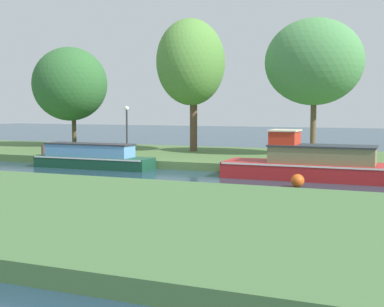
{
  "coord_description": "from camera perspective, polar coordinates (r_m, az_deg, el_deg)",
  "views": [
    {
      "loc": [
        9.91,
        -20.82,
        2.98
      ],
      "look_at": [
        0.96,
        1.2,
        0.9
      ],
      "focal_mm": 48.77,
      "sensor_mm": 36.0,
      "label": 1
    }
  ],
  "objects": [
    {
      "name": "channel_buoy",
      "position": [
        20.02,
        11.47,
        -2.93
      ],
      "size": [
        0.51,
        0.51,
        0.51
      ],
      "primitive_type": "sphere",
      "color": "#E55919",
      "rests_on": "ground_plane"
    },
    {
      "name": "ground_plane",
      "position": [
        23.25,
        -3.3,
        -2.37
      ],
      "size": [
        120.0,
        120.0,
        0.0
      ],
      "primitive_type": "plane",
      "color": "#1F3748"
    },
    {
      "name": "red_barge",
      "position": [
        22.43,
        12.86,
        -1.07
      ],
      "size": [
        7.1,
        2.26,
        2.06
      ],
      "color": "#AF2122",
      "rests_on": "ground_plane"
    },
    {
      "name": "lamp_post",
      "position": [
        28.06,
        -7.14,
        3.18
      ],
      "size": [
        0.24,
        0.24,
        2.68
      ],
      "color": "#333338",
      "rests_on": "riverbank_far"
    },
    {
      "name": "willow_tree_right",
      "position": [
        29.05,
        13.18,
        9.72
      ],
      "size": [
        5.27,
        4.41,
        7.37
      ],
      "color": "brown",
      "rests_on": "riverbank_far"
    },
    {
      "name": "mooring_post_near",
      "position": [
        23.56,
        17.91,
        -0.6
      ],
      "size": [
        0.13,
        0.13,
        0.76
      ],
      "primitive_type": "cylinder",
      "color": "#51382D",
      "rests_on": "riverbank_far"
    },
    {
      "name": "willow_tree_centre",
      "position": [
        30.91,
        -0.11,
        9.91
      ],
      "size": [
        3.9,
        4.71,
        7.76
      ],
      "color": "brown",
      "rests_on": "riverbank_far"
    },
    {
      "name": "willow_tree_left",
      "position": [
        35.88,
        -13.24,
        7.4
      ],
      "size": [
        5.14,
        4.52,
        6.6
      ],
      "color": "brown",
      "rests_on": "riverbank_far"
    },
    {
      "name": "mooring_post_far",
      "position": [
        29.84,
        -15.99,
        0.34
      ],
      "size": [
        0.18,
        0.18,
        0.51
      ],
      "primitive_type": "cylinder",
      "color": "#443131",
      "rests_on": "riverbank_far"
    },
    {
      "name": "forest_narrowboat",
      "position": [
        26.38,
        -10.86,
        -0.42
      ],
      "size": [
        6.18,
        1.52,
        1.23
      ],
      "color": "#15422C",
      "rests_on": "ground_plane"
    },
    {
      "name": "riverbank_far",
      "position": [
        29.66,
        2.51,
        -0.38
      ],
      "size": [
        72.0,
        10.0,
        0.4
      ],
      "primitive_type": "cube",
      "color": "#4D6E3A",
      "rests_on": "ground_plane"
    },
    {
      "name": "riverbank_near",
      "position": [
        15.67,
        -17.63,
        -5.46
      ],
      "size": [
        72.0,
        10.0,
        0.4
      ],
      "primitive_type": "cube",
      "color": "#466D3D",
      "rests_on": "ground_plane"
    }
  ]
}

